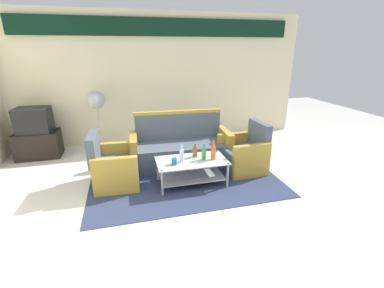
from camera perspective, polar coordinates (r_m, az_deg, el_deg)
name	(u,v)px	position (r m, az deg, el deg)	size (l,w,h in m)	color
ground_plane	(199,208)	(3.75, 1.55, -13.52)	(14.00, 14.00, 0.00)	silver
wall_back	(162,76)	(6.15, -6.46, 14.35)	(6.52, 0.19, 2.80)	beige
rug	(185,179)	(4.48, -1.60, -7.45)	(3.04, 2.01, 0.01)	#2D3856
couch	(181,148)	(4.91, -2.44, -0.95)	(1.83, 0.82, 0.96)	#4C5666
armchair_left	(114,168)	(4.38, -16.32, -4.92)	(0.73, 0.79, 0.85)	#4C5666
armchair_right	(244,154)	(4.80, 11.09, -2.21)	(0.73, 0.79, 0.85)	#4C5666
coffee_table	(192,168)	(4.23, -0.09, -5.22)	(1.10, 0.60, 0.40)	silver
bottle_green	(204,153)	(4.16, 2.57, -2.03)	(0.07, 0.07, 0.27)	#2D8C38
bottle_orange	(213,152)	(4.17, 4.58, -1.78)	(0.08, 0.08, 0.32)	#D85919
bottle_clear	(182,155)	(4.08, -2.22, -2.39)	(0.06, 0.06, 0.29)	silver
bottle_brown	(195,152)	(4.27, 0.66, -1.67)	(0.08, 0.08, 0.22)	brown
cup	(174,162)	(4.01, -3.82, -3.78)	(0.08, 0.08, 0.10)	#2659A5
tv_stand	(39,144)	(6.08, -30.07, -0.08)	(0.80, 0.50, 0.52)	black
television	(34,120)	(5.96, -30.90, 4.44)	(0.62, 0.48, 0.48)	black
pedestal_fan	(96,103)	(5.73, -19.88, 8.19)	(0.36, 0.36, 1.27)	#2D2D33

